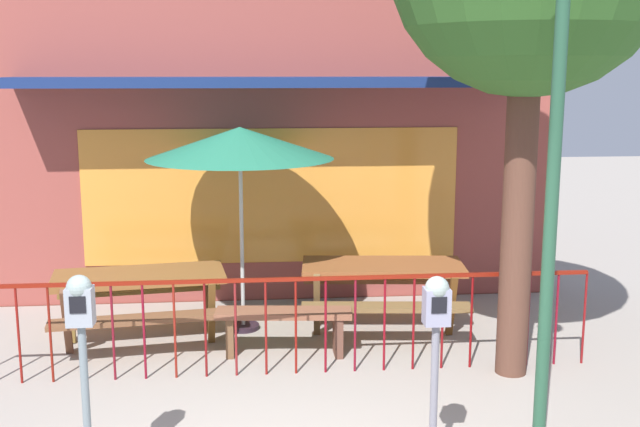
% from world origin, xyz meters
% --- Properties ---
extents(pub_storefront, '(7.22, 1.29, 5.92)m').
position_xyz_m(pub_storefront, '(0.00, 4.84, 2.94)').
color(pub_storefront, brown).
rests_on(pub_storefront, ground).
extents(patio_fence_front, '(6.09, 0.04, 0.97)m').
position_xyz_m(patio_fence_front, '(0.00, 2.14, 0.66)').
color(patio_fence_front, maroon).
rests_on(patio_fence_front, ground).
extents(picnic_table_left, '(1.96, 1.59, 0.79)m').
position_xyz_m(picnic_table_left, '(-1.47, 3.15, 0.61)').
color(picnic_table_left, brown).
rests_on(picnic_table_left, ground).
extents(picnic_table_right, '(1.92, 1.52, 0.79)m').
position_xyz_m(picnic_table_right, '(1.19, 3.32, 0.61)').
color(picnic_table_right, brown).
rests_on(picnic_table_right, ground).
extents(patio_umbrella, '(2.07, 2.07, 2.30)m').
position_xyz_m(patio_umbrella, '(-0.38, 3.49, 2.12)').
color(patio_umbrella, '#281B26').
rests_on(patio_umbrella, ground).
extents(patio_bench, '(1.42, 0.45, 0.48)m').
position_xyz_m(patio_bench, '(0.05, 2.65, 0.35)').
color(patio_bench, brown).
rests_on(patio_bench, ground).
extents(parking_meter_near, '(0.18, 0.17, 1.50)m').
position_xyz_m(parking_meter_near, '(1.02, 0.14, 1.16)').
color(parking_meter_near, slate).
rests_on(parking_meter_near, ground).
extents(parking_meter_far, '(0.18, 0.17, 1.56)m').
position_xyz_m(parking_meter_far, '(-1.44, 0.20, 1.20)').
color(parking_meter_far, slate).
rests_on(parking_meter_far, ground).
extents(street_lamp, '(0.28, 0.28, 3.78)m').
position_xyz_m(street_lamp, '(1.94, 0.47, 2.48)').
color(street_lamp, '#244E37').
rests_on(street_lamp, ground).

